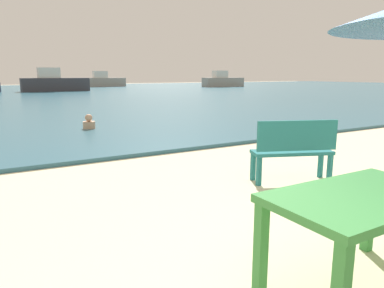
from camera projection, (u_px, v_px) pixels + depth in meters
sea_water at (26, 94)px, 28.35m from camera, size 120.00×50.00×0.08m
picnic_table_green at (362, 208)px, 2.57m from camera, size 1.40×0.80×0.76m
bench_teal_center at (294, 147)px, 5.24m from camera, size 1.25×0.78×0.95m
swimmer_person at (89, 123)px, 10.10m from camera, size 0.34×0.34×0.41m
boat_fishing_trawler at (55, 83)px, 32.08m from camera, size 5.75×1.57×2.09m
boat_cargo_ship at (223, 81)px, 43.52m from camera, size 5.32×1.45×1.94m
boat_ferry at (103, 81)px, 44.06m from camera, size 5.19×1.42×1.89m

